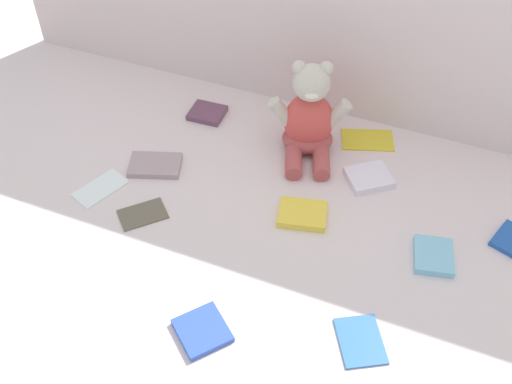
# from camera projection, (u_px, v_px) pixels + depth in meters

# --- Properties ---
(ground_plane) EXTENTS (3.20, 3.20, 0.00)m
(ground_plane) POSITION_uv_depth(u_px,v_px,m) (268.00, 193.00, 1.50)
(ground_plane) COLOR silver
(teddy_bear) EXTENTS (0.21, 0.22, 0.26)m
(teddy_bear) POSITION_uv_depth(u_px,v_px,m) (309.00, 119.00, 1.55)
(teddy_bear) COLOR #D84C47
(teddy_bear) RESTS_ON ground_plane
(book_case_0) EXTENTS (0.13, 0.13, 0.01)m
(book_case_0) POSITION_uv_depth(u_px,v_px,m) (143.00, 214.00, 1.44)
(book_case_0) COLOR brown
(book_case_0) RESTS_ON ground_plane
(book_case_1) EXTENTS (0.13, 0.14, 0.01)m
(book_case_1) POSITION_uv_depth(u_px,v_px,m) (361.00, 340.00, 1.20)
(book_case_1) COLOR #2E67AF
(book_case_1) RESTS_ON ground_plane
(book_case_2) EXTENTS (0.14, 0.14, 0.01)m
(book_case_2) POSITION_uv_depth(u_px,v_px,m) (202.00, 331.00, 1.22)
(book_case_2) COLOR blue
(book_case_2) RESTS_ON ground_plane
(book_case_3) EXTENTS (0.16, 0.13, 0.01)m
(book_case_3) POSITION_uv_depth(u_px,v_px,m) (368.00, 139.00, 1.64)
(book_case_3) COLOR gold
(book_case_3) RESTS_ON ground_plane
(book_case_4) EXTENTS (0.10, 0.12, 0.02)m
(book_case_4) POSITION_uv_depth(u_px,v_px,m) (433.00, 256.00, 1.35)
(book_case_4) COLOR #7BC1E1
(book_case_4) RESTS_ON ground_plane
(book_case_6) EXTENTS (0.11, 0.15, 0.01)m
(book_case_6) POSITION_uv_depth(u_px,v_px,m) (100.00, 188.00, 1.51)
(book_case_6) COLOR white
(book_case_6) RESTS_ON ground_plane
(book_case_7) EXTENTS (0.13, 0.11, 0.02)m
(book_case_7) POSITION_uv_depth(u_px,v_px,m) (302.00, 214.00, 1.44)
(book_case_7) COLOR yellow
(book_case_7) RESTS_ON ground_plane
(book_case_8) EXTENTS (0.10, 0.09, 0.02)m
(book_case_8) POSITION_uv_depth(u_px,v_px,m) (207.00, 113.00, 1.71)
(book_case_8) COLOR #653D55
(book_case_8) RESTS_ON ground_plane
(book_case_9) EXTENTS (0.15, 0.13, 0.02)m
(book_case_9) POSITION_uv_depth(u_px,v_px,m) (155.00, 165.00, 1.56)
(book_case_9) COLOR #A38C92
(book_case_9) RESTS_ON ground_plane
(book_case_10) EXTENTS (0.14, 0.14, 0.02)m
(book_case_10) POSITION_uv_depth(u_px,v_px,m) (369.00, 178.00, 1.52)
(book_case_10) COLOR white
(book_case_10) RESTS_ON ground_plane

